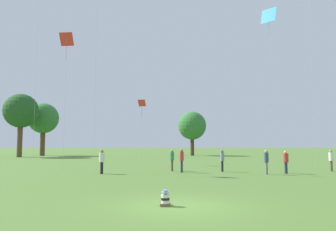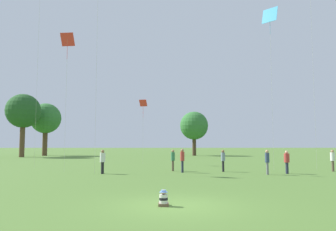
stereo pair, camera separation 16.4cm
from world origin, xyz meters
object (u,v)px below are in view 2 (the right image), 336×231
(person_standing_7, at_px, (223,159))
(kite_1, at_px, (270,18))
(seated_toddler, at_px, (164,199))
(kite_5, at_px, (143,105))
(person_standing_3, at_px, (103,160))
(person_standing_4, at_px, (267,159))
(person_standing_6, at_px, (287,160))
(person_standing_5, at_px, (173,158))
(person_standing_2, at_px, (182,158))
(distant_tree_0, at_px, (194,126))
(person_standing_1, at_px, (333,158))
(kite_0, at_px, (67,43))
(distant_tree_2, at_px, (46,119))
(distant_tree_1, at_px, (23,111))

(person_standing_7, distance_m, kite_1, 12.49)
(seated_toddler, height_order, kite_5, kite_5)
(person_standing_3, xyz_separation_m, kite_5, (2.34, 10.43, 5.21))
(person_standing_4, height_order, person_standing_6, person_standing_4)
(person_standing_5, xyz_separation_m, person_standing_7, (3.89, -0.74, -0.00))
(person_standing_5, distance_m, person_standing_7, 3.96)
(person_standing_4, relative_size, person_standing_5, 1.03)
(person_standing_2, relative_size, distant_tree_0, 0.22)
(person_standing_7, distance_m, kite_5, 12.31)
(distant_tree_0, bearing_deg, person_standing_3, -106.29)
(person_standing_1, height_order, kite_5, kite_5)
(kite_0, bearing_deg, person_standing_5, -121.17)
(person_standing_2, relative_size, distant_tree_2, 0.19)
(person_standing_3, xyz_separation_m, distant_tree_2, (-16.48, 34.98, 5.56))
(seated_toddler, bearing_deg, kite_1, 58.60)
(distant_tree_1, bearing_deg, person_standing_1, -37.59)
(distant_tree_0, distance_m, distant_tree_2, 26.74)
(distant_tree_0, bearing_deg, kite_5, -107.80)
(person_standing_6, bearing_deg, person_standing_1, 36.34)
(person_standing_3, relative_size, kite_0, 0.16)
(seated_toddler, height_order, person_standing_2, person_standing_2)
(distant_tree_0, xyz_separation_m, distant_tree_2, (-26.72, -0.03, 1.23))
(person_standing_3, distance_m, kite_5, 11.90)
(person_standing_1, bearing_deg, person_standing_6, -145.51)
(kite_5, xyz_separation_m, distant_tree_0, (7.89, 24.58, -0.89))
(kite_5, bearing_deg, kite_1, -153.26)
(seated_toddler, height_order, person_standing_7, person_standing_7)
(person_standing_5, bearing_deg, person_standing_6, 136.21)
(person_standing_5, distance_m, distant_tree_1, 36.07)
(person_standing_6, bearing_deg, kite_5, 149.87)
(person_standing_1, bearing_deg, person_standing_5, -171.28)
(kite_0, distance_m, distant_tree_1, 31.70)
(person_standing_4, height_order, distant_tree_1, distant_tree_1)
(person_standing_5, xyz_separation_m, kite_5, (-2.85, 8.15, 5.22))
(person_standing_4, bearing_deg, kite_0, -92.25)
(seated_toddler, bearing_deg, person_standing_2, 83.40)
(person_standing_2, bearing_deg, kite_1, -66.90)
(person_standing_2, bearing_deg, person_standing_1, -76.01)
(person_standing_1, bearing_deg, kite_0, -167.27)
(person_standing_7, bearing_deg, distant_tree_2, 6.11)
(person_standing_5, distance_m, person_standing_6, 8.58)
(kite_0, height_order, kite_5, kite_0)
(person_standing_3, xyz_separation_m, person_standing_4, (11.76, -0.85, 0.04))
(person_standing_3, height_order, distant_tree_2, distant_tree_2)
(person_standing_7, relative_size, kite_5, 0.25)
(person_standing_2, height_order, person_standing_7, person_standing_2)
(person_standing_7, xyz_separation_m, distant_tree_0, (1.16, 33.47, 4.33))
(person_standing_5, bearing_deg, seated_toddler, 59.77)
(person_standing_6, distance_m, distant_tree_0, 35.64)
(person_standing_7, bearing_deg, person_standing_6, -143.42)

